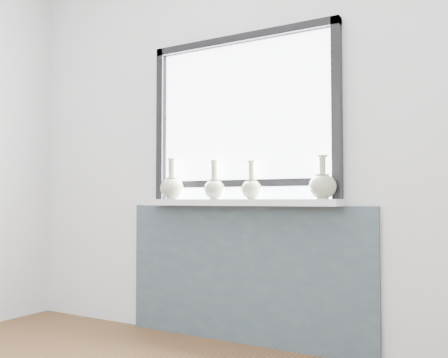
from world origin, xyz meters
The scene contains 8 objects.
back_wall centered at (0.00, 1.81, 1.30)m, with size 3.60×0.02×2.60m, color silver.
apron_panel centered at (0.00, 1.78, 0.43)m, with size 1.70×0.03×0.86m, color #41515C.
windowsill centered at (0.00, 1.71, 0.88)m, with size 1.32×0.18×0.04m, color silver.
window centered at (0.00, 1.77, 1.44)m, with size 1.30×0.06×1.05m.
vase_a centered at (-0.48, 1.68, 0.99)m, with size 0.16×0.16×0.27m.
vase_b centered at (-0.16, 1.71, 0.98)m, with size 0.14×0.14×0.25m.
vase_c centered at (0.10, 1.72, 0.97)m, with size 0.13×0.13×0.24m.
vase_d centered at (0.56, 1.69, 0.98)m, with size 0.15×0.15×0.25m.
Camera 1 is at (1.49, -1.01, 0.89)m, focal length 40.00 mm.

